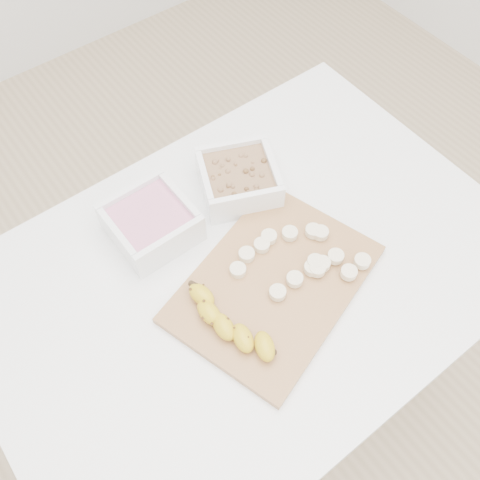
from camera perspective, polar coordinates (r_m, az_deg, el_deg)
ground at (r=1.69m, az=0.64°, el=-15.70°), size 3.50×3.50×0.00m
table at (r=1.08m, az=0.97°, el=-5.54°), size 1.00×0.70×0.75m
bowl_yogurt at (r=1.02m, az=-9.46°, el=1.88°), size 0.15×0.15×0.07m
bowl_granola at (r=1.07m, az=-0.15°, el=6.55°), size 0.19×0.19×0.07m
cutting_board at (r=0.97m, az=3.61°, el=-4.64°), size 0.43×0.36×0.01m
banana at (r=0.91m, az=-0.89°, el=-8.97°), size 0.05×0.19×0.03m
banana_slices at (r=0.98m, az=6.57°, el=-1.89°), size 0.22×0.18×0.02m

